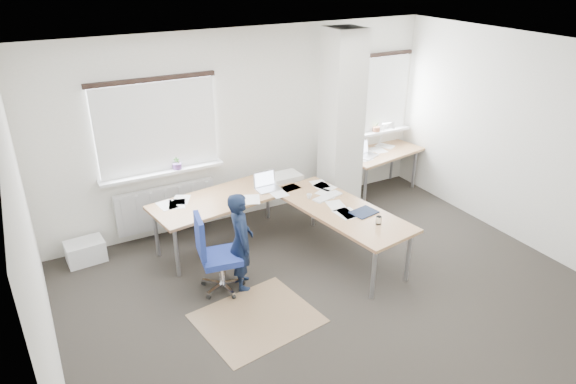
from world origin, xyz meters
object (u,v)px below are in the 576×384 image
desk_main (285,204)px  task_chair (218,270)px  person (241,241)px  desk_side (381,154)px

desk_main → task_chair: bearing=-167.3°
task_chair → person: person is taller
task_chair → person: (0.29, -0.04, 0.33)m
desk_main → desk_side: size_ratio=1.85×
desk_side → desk_main: bearing=-168.6°
desk_main → task_chair: 1.29m
desk_main → task_chair: size_ratio=2.72×
desk_main → person: bearing=-158.8°
desk_main → desk_side: desk_side is taller
desk_side → task_chair: bearing=-168.6°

